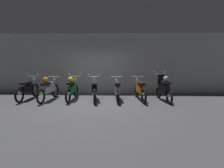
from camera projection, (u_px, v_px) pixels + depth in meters
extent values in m
plane|color=#4C4C4F|center=(92.00, 104.00, 7.86)|extent=(80.00, 80.00, 0.00)
cube|color=#9EA0A3|center=(98.00, 64.00, 10.13)|extent=(16.00, 0.30, 3.15)
torus|color=black|center=(35.00, 90.00, 9.34)|extent=(0.14, 0.66, 0.65)
torus|color=black|center=(19.00, 95.00, 8.06)|extent=(0.14, 0.66, 0.65)
cube|color=black|center=(27.00, 88.00, 8.67)|extent=(0.28, 0.85, 0.28)
ellipsoid|color=black|center=(29.00, 83.00, 8.79)|extent=(0.29, 0.46, 0.22)
cube|color=black|center=(25.00, 83.00, 8.45)|extent=(0.28, 0.54, 0.10)
cylinder|color=#B7BABF|center=(33.00, 76.00, 9.13)|extent=(0.56, 0.08, 0.04)
sphere|color=#B7BABF|center=(28.00, 74.00, 9.14)|extent=(0.07, 0.07, 0.07)
sphere|color=#B7BABF|center=(38.00, 74.00, 9.08)|extent=(0.07, 0.07, 0.07)
cylinder|color=#B7BABF|center=(34.00, 84.00, 9.24)|extent=(0.07, 0.16, 0.65)
sphere|color=silver|center=(34.00, 79.00, 9.20)|extent=(0.12, 0.12, 0.12)
cube|color=white|center=(20.00, 93.00, 8.07)|extent=(0.16, 0.02, 0.10)
torus|color=black|center=(55.00, 91.00, 9.14)|extent=(0.18, 0.66, 0.65)
torus|color=black|center=(41.00, 96.00, 7.88)|extent=(0.18, 0.66, 0.65)
cube|color=#9EA0A8|center=(48.00, 89.00, 8.48)|extent=(0.33, 0.85, 0.28)
ellipsoid|color=#9EA0A8|center=(50.00, 84.00, 8.60)|extent=(0.32, 0.47, 0.22)
cube|color=black|center=(46.00, 84.00, 8.26)|extent=(0.31, 0.55, 0.10)
cylinder|color=#B7BABF|center=(54.00, 77.00, 8.93)|extent=(0.56, 0.11, 0.04)
cylinder|color=#B7BABF|center=(54.00, 84.00, 9.04)|extent=(0.08, 0.17, 0.65)
sphere|color=silver|center=(54.00, 80.00, 9.01)|extent=(0.12, 0.12, 0.12)
cube|color=white|center=(41.00, 94.00, 7.89)|extent=(0.16, 0.03, 0.10)
sphere|color=orange|center=(46.00, 80.00, 8.23)|extent=(0.24, 0.24, 0.24)
torus|color=black|center=(76.00, 90.00, 9.27)|extent=(0.11, 0.65, 0.65)
torus|color=black|center=(68.00, 96.00, 7.99)|extent=(0.11, 0.65, 0.65)
cube|color=#197238|center=(72.00, 89.00, 8.60)|extent=(0.25, 0.84, 0.28)
ellipsoid|color=#197238|center=(73.00, 83.00, 8.72)|extent=(0.27, 0.45, 0.22)
cube|color=black|center=(71.00, 83.00, 8.38)|extent=(0.26, 0.53, 0.10)
cylinder|color=#B7BABF|center=(75.00, 76.00, 9.06)|extent=(0.56, 0.05, 0.04)
sphere|color=#B7BABF|center=(69.00, 74.00, 9.07)|extent=(0.07, 0.07, 0.07)
sphere|color=#B7BABF|center=(80.00, 74.00, 9.03)|extent=(0.07, 0.07, 0.07)
cylinder|color=#B7BABF|center=(75.00, 84.00, 9.17)|extent=(0.06, 0.16, 0.65)
sphere|color=silver|center=(75.00, 79.00, 9.14)|extent=(0.12, 0.12, 0.12)
cube|color=white|center=(68.00, 93.00, 8.00)|extent=(0.16, 0.02, 0.10)
sphere|color=gold|center=(71.00, 79.00, 8.36)|extent=(0.24, 0.24, 0.24)
torus|color=black|center=(94.00, 91.00, 9.14)|extent=(0.18, 0.66, 0.65)
torus|color=black|center=(95.00, 96.00, 7.87)|extent=(0.18, 0.66, 0.65)
cube|color=black|center=(94.00, 89.00, 8.48)|extent=(0.34, 0.85, 0.28)
ellipsoid|color=black|center=(94.00, 84.00, 8.59)|extent=(0.32, 0.47, 0.22)
cube|color=black|center=(94.00, 84.00, 8.25)|extent=(0.31, 0.55, 0.10)
cylinder|color=#B7BABF|center=(94.00, 77.00, 8.93)|extent=(0.56, 0.12, 0.04)
sphere|color=#B7BABF|center=(88.00, 75.00, 8.89)|extent=(0.07, 0.07, 0.07)
sphere|color=#B7BABF|center=(99.00, 75.00, 8.95)|extent=(0.07, 0.07, 0.07)
cylinder|color=#B7BABF|center=(94.00, 84.00, 9.04)|extent=(0.08, 0.17, 0.65)
sphere|color=silver|center=(94.00, 80.00, 9.01)|extent=(0.12, 0.12, 0.12)
cube|color=white|center=(95.00, 94.00, 7.88)|extent=(0.16, 0.03, 0.10)
torus|color=black|center=(117.00, 90.00, 9.18)|extent=(0.13, 0.65, 0.65)
torus|color=black|center=(118.00, 96.00, 7.89)|extent=(0.13, 0.65, 0.65)
cube|color=#9EA0A8|center=(117.00, 89.00, 8.50)|extent=(0.27, 0.84, 0.28)
ellipsoid|color=#9EA0A8|center=(117.00, 84.00, 8.62)|extent=(0.28, 0.45, 0.22)
cube|color=black|center=(117.00, 84.00, 8.28)|extent=(0.27, 0.53, 0.10)
cylinder|color=#B7BABF|center=(117.00, 77.00, 8.97)|extent=(0.56, 0.07, 0.04)
cylinder|color=#B7BABF|center=(117.00, 84.00, 9.07)|extent=(0.06, 0.16, 0.65)
sphere|color=silver|center=(117.00, 80.00, 9.04)|extent=(0.12, 0.12, 0.12)
cube|color=white|center=(118.00, 94.00, 7.90)|extent=(0.16, 0.02, 0.10)
torus|color=black|center=(137.00, 90.00, 9.18)|extent=(0.18, 0.66, 0.65)
torus|color=black|center=(144.00, 96.00, 7.90)|extent=(0.18, 0.66, 0.65)
cube|color=orange|center=(140.00, 89.00, 8.51)|extent=(0.33, 0.85, 0.28)
ellipsoid|color=orange|center=(139.00, 84.00, 8.63)|extent=(0.32, 0.47, 0.22)
cube|color=black|center=(141.00, 84.00, 8.29)|extent=(0.31, 0.55, 0.10)
cylinder|color=#B7BABF|center=(137.00, 77.00, 8.97)|extent=(0.56, 0.11, 0.04)
cylinder|color=#B7BABF|center=(137.00, 84.00, 9.08)|extent=(0.08, 0.17, 0.65)
sphere|color=silver|center=(137.00, 80.00, 9.05)|extent=(0.12, 0.12, 0.12)
cube|color=white|center=(144.00, 94.00, 7.91)|extent=(0.16, 0.03, 0.10)
torus|color=black|center=(158.00, 93.00, 8.95)|extent=(0.19, 0.54, 0.53)
torus|color=black|center=(169.00, 98.00, 7.83)|extent=(0.19, 0.54, 0.53)
cube|color=black|center=(164.00, 89.00, 8.35)|extent=(0.36, 0.76, 0.44)
cube|color=black|center=(161.00, 79.00, 8.62)|extent=(0.30, 0.17, 0.48)
cube|color=black|center=(166.00, 83.00, 8.14)|extent=(0.33, 0.56, 0.10)
cylinder|color=#B7BABF|center=(160.00, 74.00, 8.72)|extent=(0.56, 0.14, 0.04)
sphere|color=#B7BABF|center=(155.00, 72.00, 8.67)|extent=(0.07, 0.07, 0.07)
sphere|color=#B7BABF|center=(165.00, 72.00, 8.75)|extent=(0.07, 0.07, 0.07)
cylinder|color=#B7BABF|center=(159.00, 84.00, 8.84)|extent=(0.08, 0.16, 0.85)
sphere|color=silver|center=(159.00, 77.00, 8.79)|extent=(0.12, 0.12, 0.12)
cube|color=white|center=(169.00, 96.00, 7.83)|extent=(0.16, 0.04, 0.10)
sphere|color=#9EA0A8|center=(166.00, 79.00, 8.11)|extent=(0.24, 0.24, 0.24)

